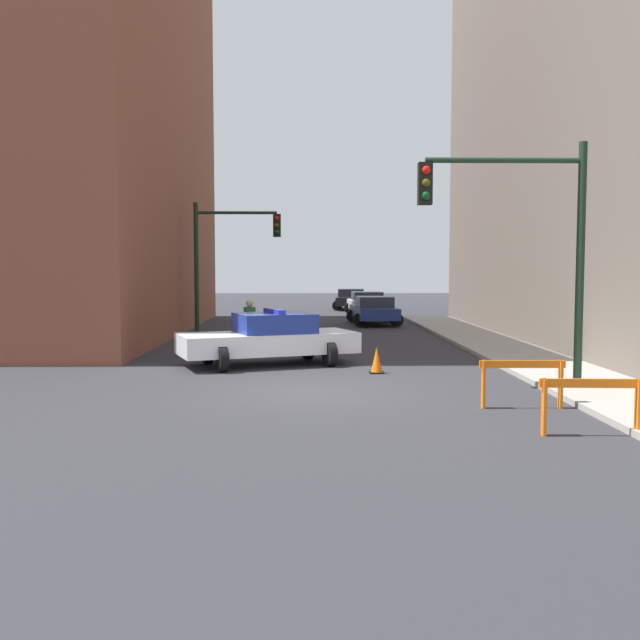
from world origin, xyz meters
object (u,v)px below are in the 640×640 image
at_px(barrier_front, 591,397).
at_px(parked_car_near, 374,310).
at_px(traffic_cone, 377,361).
at_px(traffic_light_near, 528,226).
at_px(parked_car_far, 351,299).
at_px(pedestrian_crossing, 250,326).
at_px(parked_car_mid, 367,303).
at_px(barrier_mid, 522,375).
at_px(traffic_light_far, 224,248).
at_px(police_car, 269,338).

bearing_deg(barrier_front, parked_car_near, 93.29).
relative_size(barrier_front, traffic_cone, 2.44).
relative_size(traffic_light_near, parked_car_far, 1.17).
xyz_separation_m(traffic_light_near, pedestrian_crossing, (-6.49, 6.17, -2.67)).
distance_m(parked_car_mid, barrier_mid, 26.45).
bearing_deg(parked_car_far, traffic_light_far, -105.34).
xyz_separation_m(traffic_light_near, barrier_mid, (-0.76, -2.30, -2.91)).
relative_size(traffic_light_near, pedestrian_crossing, 3.13).
xyz_separation_m(police_car, pedestrian_crossing, (-0.72, 2.42, 0.14)).
distance_m(barrier_front, traffic_cone, 7.24).
bearing_deg(traffic_light_near, parked_car_near, 95.29).
relative_size(traffic_light_far, barrier_front, 3.25).
relative_size(traffic_light_near, barrier_front, 3.25).
bearing_deg(barrier_front, pedestrian_crossing, 119.87).
height_order(traffic_light_far, parked_car_mid, traffic_light_far).
bearing_deg(barrier_front, traffic_light_near, 85.50).
height_order(parked_car_far, barrier_front, parked_car_far).
bearing_deg(traffic_light_far, pedestrian_crossing, -77.34).
bearing_deg(parked_car_far, pedestrian_crossing, -96.17).
relative_size(traffic_light_near, traffic_light_far, 1.00).
bearing_deg(traffic_cone, parked_car_far, 87.69).
height_order(traffic_light_far, barrier_mid, traffic_light_far).
bearing_deg(traffic_light_far, barrier_mid, -64.60).
height_order(traffic_light_near, traffic_light_far, traffic_light_near).
xyz_separation_m(traffic_light_far, parked_car_far, (6.11, 16.60, -2.72)).
distance_m(traffic_light_far, parked_car_far, 17.90).
distance_m(barrier_mid, traffic_cone, 5.05).
height_order(traffic_light_near, traffic_cone, traffic_light_near).
distance_m(traffic_light_near, pedestrian_crossing, 9.35).
distance_m(traffic_light_far, barrier_mid, 17.18).
distance_m(police_car, parked_car_far, 26.16).
bearing_deg(pedestrian_crossing, traffic_cone, -24.29).
height_order(parked_car_mid, parked_car_far, same).
height_order(parked_car_far, traffic_cone, parked_car_far).
distance_m(traffic_light_near, traffic_cone, 4.93).
xyz_separation_m(parked_car_far, pedestrian_crossing, (-4.57, -23.45, 0.19)).
distance_m(barrier_front, barrier_mid, 2.25).
bearing_deg(parked_car_far, parked_car_near, -83.73).
relative_size(parked_car_near, barrier_mid, 2.74).
bearing_deg(barrier_mid, parked_car_near, 92.50).
bearing_deg(police_car, traffic_cone, -139.43).
height_order(police_car, parked_car_near, police_car).
height_order(police_car, barrier_mid, police_car).
height_order(barrier_front, barrier_mid, same).
distance_m(traffic_light_near, parked_car_mid, 24.35).
height_order(parked_car_near, parked_car_mid, same).
distance_m(police_car, barrier_front, 9.88).
xyz_separation_m(traffic_light_far, parked_car_mid, (6.63, 11.13, -2.72)).
relative_size(traffic_light_far, barrier_mid, 3.25).
bearing_deg(parked_car_far, barrier_front, -82.51).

